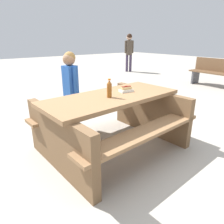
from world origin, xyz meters
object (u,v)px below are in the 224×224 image
object	(u,v)px
picnic_table	(112,118)
soda_bottle	(109,89)
hotdog_tray	(126,89)
child_in_coat	(70,81)
bystander_adult	(129,48)
park_bench_mid	(215,72)

from	to	relation	value
picnic_table	soda_bottle	xyz separation A→B (m)	(-0.08, -0.05, 0.41)
hotdog_tray	child_in_coat	distance (m)	0.97
soda_bottle	hotdog_tray	bearing A→B (deg)	12.85
hotdog_tray	picnic_table	bearing A→B (deg)	-173.38
soda_bottle	child_in_coat	world-z (taller)	child_in_coat
bystander_adult	hotdog_tray	bearing A→B (deg)	-133.06
child_in_coat	bystander_adult	size ratio (longest dim) A/B	0.77
child_in_coat	hotdog_tray	bearing A→B (deg)	-67.49
hotdog_tray	child_in_coat	xyz separation A→B (m)	(-0.37, 0.90, 0.02)
picnic_table	child_in_coat	world-z (taller)	child_in_coat
picnic_table	hotdog_tray	distance (m)	0.43
picnic_table	bystander_adult	xyz separation A→B (m)	(4.90, 4.98, 0.60)
child_in_coat	bystander_adult	distance (m)	6.44
park_bench_mid	soda_bottle	bearing A→B (deg)	-167.53
soda_bottle	park_bench_mid	bearing A→B (deg)	12.47
soda_bottle	bystander_adult	xyz separation A→B (m)	(4.98, 5.03, 0.19)
park_bench_mid	bystander_adult	xyz separation A→B (m)	(-0.01, 3.93, 0.59)
picnic_table	hotdog_tray	size ratio (longest dim) A/B	9.43
picnic_table	park_bench_mid	bearing A→B (deg)	12.12
picnic_table	hotdog_tray	bearing A→B (deg)	6.62
picnic_table	child_in_coat	bearing A→B (deg)	96.25
hotdog_tray	park_bench_mid	distance (m)	4.76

